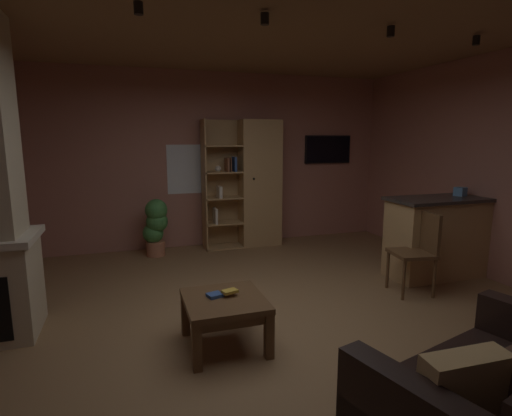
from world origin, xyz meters
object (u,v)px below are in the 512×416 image
Objects in this scene: tissue_box at (460,192)px; dining_chair at (419,247)px; bookshelf_cabinet at (254,184)px; table_book_1 at (230,291)px; coffee_table at (225,308)px; kitchen_bar_counter at (444,236)px; potted_floor_plant at (156,225)px; leather_couch at (508,415)px; table_book_0 at (215,295)px; wall_mounted_tv at (328,149)px.

dining_chair is (-0.96, -0.44, -0.53)m from tissue_box.
bookshelf_cabinet is 15.91× the size of table_book_1.
dining_chair is at bearing 11.57° from coffee_table.
potted_floor_plant is at bearing 149.72° from kitchen_bar_counter.
kitchen_bar_counter is at bearing -49.36° from bookshelf_cabinet.
table_book_1 is 2.34m from dining_chair.
leather_couch is at bearing -58.40° from table_book_1.
leather_couch is 2.51m from dining_chair.
bookshelf_cabinet is 3.29m from table_book_0.
wall_mounted_tv is at bearing 49.53° from table_book_0.
wall_mounted_tv reaches higher than coffee_table.
bookshelf_cabinet is 2.37× the size of wall_mounted_tv.
leather_couch is at bearing -91.43° from bookshelf_cabinet.
potted_floor_plant is (-0.28, 2.82, 0.03)m from table_book_0.
dining_chair is at bearing -155.37° from tissue_box.
table_book_1 is (-3.26, -0.89, -0.60)m from tissue_box.
potted_floor_plant is 3.20m from wall_mounted_tv.
dining_chair reaches higher than coffee_table.
leather_couch is at bearing -55.77° from table_book_0.
kitchen_bar_counter is 0.83m from dining_chair.
coffee_table is 0.73× the size of dining_chair.
kitchen_bar_counter is at bearing -30.28° from potted_floor_plant.
table_book_1 is at bearing -164.36° from kitchen_bar_counter.
table_book_1 is (-1.18, -2.99, -0.54)m from bookshelf_cabinet.
wall_mounted_tv reaches higher than tissue_box.
wall_mounted_tv reaches higher than table_book_1.
tissue_box reaches higher than coffee_table.
kitchen_bar_counter is at bearing 15.93° from coffee_table.
dining_chair is (1.11, -2.54, -0.47)m from bookshelf_cabinet.
potted_floor_plant is at bearing 98.10° from table_book_1.
bookshelf_cabinet is 2.19× the size of dining_chair.
tissue_box is 3.49m from leather_couch.
wall_mounted_tv is (2.59, 3.20, 1.07)m from table_book_1.
bookshelf_cabinet is 1.34× the size of kitchen_bar_counter.
wall_mounted_tv is (1.53, 4.92, 1.23)m from leather_couch.
table_book_0 is at bearing 143.45° from coffee_table.
table_book_1 is (-1.06, 1.72, 0.16)m from leather_couch.
potted_floor_plant is (-3.66, 1.95, -0.59)m from tissue_box.
coffee_table is at bearing -36.55° from table_book_0.
tissue_box is at bearing -45.31° from bookshelf_cabinet.
wall_mounted_tv is (-0.43, 2.36, 1.03)m from kitchen_bar_counter.
bookshelf_cabinet is at bearing 66.33° from table_book_0.
tissue_box reaches higher than potted_floor_plant.
bookshelf_cabinet is 1.68m from potted_floor_plant.
table_book_1 is at bearing 30.33° from coffee_table.
kitchen_bar_counter reaches higher than table_book_1.
dining_chair reaches higher than potted_floor_plant.
coffee_table is (-3.31, -0.92, -0.72)m from tissue_box.
wall_mounted_tv reaches higher than kitchen_bar_counter.
table_book_0 is 0.93× the size of table_book_1.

